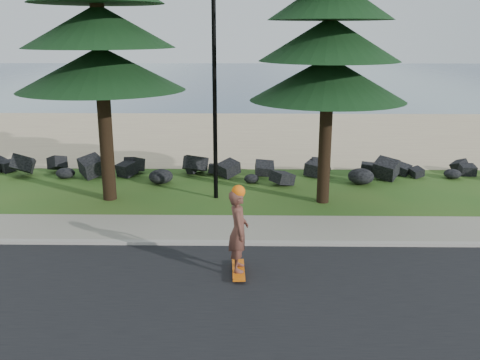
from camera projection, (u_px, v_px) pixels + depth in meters
The scene contains 9 objects.
ground at pixel (209, 232), 14.76m from camera, with size 160.00×160.00×0.00m, color #27571B.
road at pixel (193, 316), 10.42m from camera, with size 160.00×7.00×0.02m, color black.
kerb at pixel (207, 243), 13.88m from camera, with size 160.00×0.20×0.10m, color #A8A197.
sidewalk at pixel (210, 228), 14.94m from camera, with size 160.00×2.00×0.08m, color gray.
beach_sand at pixel (228, 134), 28.72m from camera, with size 160.00×15.00×0.01m, color tan.
ocean at pixel (240, 77), 63.87m from camera, with size 160.00×58.00×0.01m, color #3B5270.
seawall_boulders at pixel (220, 178), 20.15m from camera, with size 60.00×2.40×1.10m, color black, non-canonical shape.
lamp_post at pixel (214, 72), 16.72m from camera, with size 0.25×0.14×8.14m.
skateboarder at pixel (238, 231), 11.93m from camera, with size 0.48×1.14×2.10m.
Camera 1 is at (1.08, -13.81, 5.37)m, focal length 40.00 mm.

